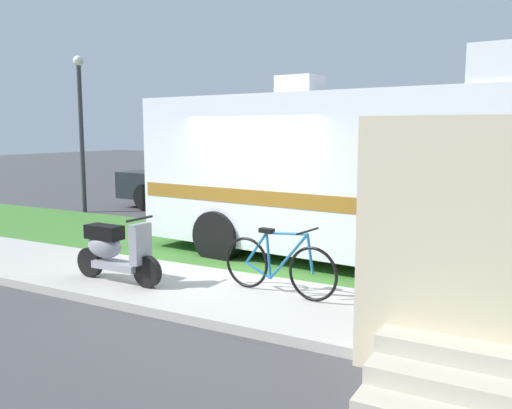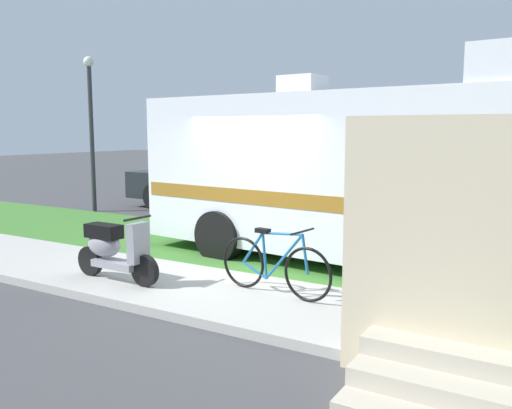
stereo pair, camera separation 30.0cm
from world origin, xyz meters
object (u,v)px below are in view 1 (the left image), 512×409
object	(u,v)px
motorhome_rv	(364,172)
scooter	(114,250)
bicycle	(278,265)
pickup_truck_near	(230,178)
street_lamp_post	(81,119)

from	to	relation	value
motorhome_rv	scooter	distance (m)	4.18
bicycle	pickup_truck_near	world-z (taller)	pickup_truck_near
bicycle	street_lamp_post	xyz separation A→B (m)	(-8.32, 4.53, 2.07)
motorhome_rv	scooter	world-z (taller)	motorhome_rv
bicycle	street_lamp_post	size ratio (longest dim) A/B	0.41
motorhome_rv	scooter	bearing A→B (deg)	-131.12
bicycle	motorhome_rv	bearing A→B (deg)	82.05
scooter	pickup_truck_near	world-z (taller)	pickup_truck_near
motorhome_rv	bicycle	distance (m)	2.71
bicycle	pickup_truck_near	xyz separation A→B (m)	(-4.78, 6.53, 0.46)
scooter	pickup_truck_near	distance (m)	7.54
motorhome_rv	street_lamp_post	bearing A→B (deg)	166.57
pickup_truck_near	motorhome_rv	bearing A→B (deg)	-38.37
motorhome_rv	scooter	xyz separation A→B (m)	(-2.67, -3.06, -1.01)
scooter	motorhome_rv	bearing A→B (deg)	48.88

